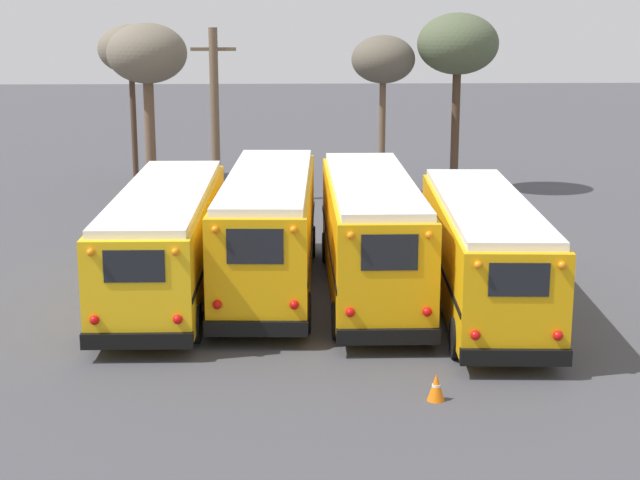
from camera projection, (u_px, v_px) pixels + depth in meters
The scene contains 11 objects.
ground_plane at pixel (320, 300), 26.78m from camera, with size 160.00×160.00×0.00m, color #424247.
school_bus_0 at pixel (166, 238), 26.90m from camera, with size 2.67×10.87×2.99m.
school_bus_1 at pixel (269, 228), 27.38m from camera, with size 2.88×10.34×3.30m.
school_bus_2 at pixel (371, 233), 26.85m from camera, with size 2.49×10.17×3.29m.
school_bus_3 at pixel (483, 250), 25.62m from camera, with size 2.91×10.39×2.96m.
utility_pole at pixel (215, 114), 39.37m from camera, with size 1.80×0.35×7.06m.
bare_tree_0 at pixel (147, 56), 40.15m from camera, with size 3.29×3.29×7.23m.
bare_tree_1 at pixel (131, 51), 43.82m from camera, with size 2.91×2.91×7.11m.
bare_tree_2 at pixel (458, 46), 41.01m from camera, with size 3.42×3.42×7.63m.
bare_tree_3 at pixel (383, 61), 41.08m from camera, with size 2.68×2.68×6.71m.
traffic_cone at pixel (436, 387), 19.86m from camera, with size 0.36×0.36×0.58m.
Camera 1 is at (-0.92, -25.67, 7.75)m, focal length 55.00 mm.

